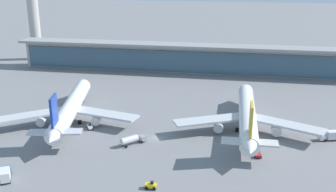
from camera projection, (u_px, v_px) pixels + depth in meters
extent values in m
plane|color=slate|center=(156.00, 138.00, 126.56)|extent=(1200.00, 1200.00, 0.00)
cylinder|color=white|center=(71.00, 107.00, 139.75)|extent=(17.49, 53.69, 5.67)
cone|color=white|center=(85.00, 84.00, 167.50)|extent=(6.55, 6.21, 5.56)
cone|color=white|center=(52.00, 138.00, 112.10)|extent=(6.36, 7.22, 5.10)
cube|color=black|center=(83.00, 84.00, 164.11)|extent=(4.67, 3.23, 0.68)
cube|color=#B7BABF|center=(33.00, 115.00, 134.87)|extent=(22.96, 20.21, 0.68)
cube|color=#B7BABF|center=(104.00, 114.00, 135.85)|extent=(25.22, 11.65, 0.68)
cylinder|color=silver|center=(42.00, 121.00, 135.03)|extent=(3.96, 4.70, 3.13)
cylinder|color=silver|center=(96.00, 120.00, 135.78)|extent=(3.96, 4.70, 3.13)
cube|color=#193899|center=(54.00, 111.00, 114.75)|extent=(2.19, 6.82, 8.80)
cube|color=#B7BABF|center=(55.00, 132.00, 115.76)|extent=(16.21, 7.67, 0.49)
cylinder|color=black|center=(62.00, 122.00, 138.26)|extent=(1.45, 1.60, 1.37)
cylinder|color=black|center=(80.00, 122.00, 138.51)|extent=(1.45, 1.60, 1.37)
cylinder|color=black|center=(82.00, 100.00, 161.65)|extent=(1.45, 1.60, 1.37)
cylinder|color=white|center=(247.00, 114.00, 132.68)|extent=(6.52, 53.85, 5.67)
cone|color=white|center=(246.00, 90.00, 160.07)|extent=(5.64, 5.19, 5.56)
cone|color=white|center=(250.00, 149.00, 105.38)|extent=(5.20, 6.32, 5.10)
cube|color=black|center=(246.00, 90.00, 156.72)|extent=(4.29, 2.41, 0.68)
cube|color=#B7BABF|center=(210.00, 120.00, 130.27)|extent=(24.63, 16.64, 0.68)
cube|color=#B7BABF|center=(286.00, 124.00, 126.42)|extent=(24.79, 16.03, 0.68)
cylinder|color=silver|center=(219.00, 127.00, 129.87)|extent=(3.19, 4.16, 3.13)
cylinder|color=silver|center=(276.00, 130.00, 126.94)|extent=(3.19, 4.16, 3.13)
cube|color=gold|center=(251.00, 119.00, 107.98)|extent=(0.79, 6.85, 8.80)
cube|color=#B7BABF|center=(250.00, 142.00, 109.00)|extent=(15.71, 4.55, 0.49)
cylinder|color=black|center=(237.00, 130.00, 131.85)|extent=(1.19, 1.39, 1.37)
cylinder|color=black|center=(256.00, 131.00, 130.86)|extent=(1.19, 1.39, 1.37)
cylinder|color=black|center=(245.00, 107.00, 154.32)|extent=(1.19, 1.39, 1.37)
cube|color=yellow|center=(151.00, 185.00, 97.15)|extent=(2.82, 1.54, 0.90)
cube|color=black|center=(152.00, 183.00, 96.86)|extent=(0.71, 0.71, 0.70)
cylinder|color=black|center=(146.00, 188.00, 96.77)|extent=(0.90, 0.29, 0.90)
cylinder|color=black|center=(148.00, 185.00, 98.11)|extent=(0.90, 0.29, 0.90)
cylinder|color=black|center=(154.00, 189.00, 96.46)|extent=(0.90, 0.29, 0.90)
cylinder|color=black|center=(155.00, 186.00, 97.80)|extent=(0.90, 0.29, 0.90)
cube|color=#B21E1E|center=(257.00, 153.00, 114.65)|extent=(2.53, 5.02, 0.60)
cube|color=black|center=(256.00, 146.00, 116.63)|extent=(1.51, 4.05, 1.72)
cylinder|color=black|center=(253.00, 152.00, 116.36)|extent=(0.42, 0.93, 0.90)
cylinder|color=black|center=(259.00, 152.00, 116.32)|extent=(0.42, 0.93, 0.90)
cylinder|color=black|center=(255.00, 157.00, 113.16)|extent=(0.42, 0.93, 0.90)
cylinder|color=black|center=(261.00, 157.00, 113.12)|extent=(0.42, 0.93, 0.90)
cube|color=gray|center=(142.00, 138.00, 123.98)|extent=(3.12, 3.10, 1.50)
cylinder|color=silver|center=(129.00, 140.00, 121.04)|extent=(5.35, 5.53, 2.10)
cylinder|color=black|center=(138.00, 140.00, 124.51)|extent=(0.82, 0.85, 0.90)
cylinder|color=black|center=(142.00, 142.00, 122.82)|extent=(0.82, 0.85, 0.90)
cylinder|color=black|center=(122.00, 144.00, 121.27)|extent=(0.82, 0.85, 0.90)
cylinder|color=black|center=(126.00, 147.00, 119.58)|extent=(0.82, 0.85, 0.90)
cube|color=silver|center=(321.00, 137.00, 124.64)|extent=(2.35, 2.70, 1.50)
cube|color=black|center=(319.00, 136.00, 124.48)|extent=(0.67, 2.03, 0.70)
cube|color=silver|center=(334.00, 135.00, 124.78)|extent=(5.05, 3.44, 2.50)
cylinder|color=black|center=(325.00, 141.00, 123.93)|extent=(0.94, 0.51, 0.90)
cylinder|color=black|center=(322.00, 138.00, 125.94)|extent=(0.94, 0.51, 0.90)
cylinder|color=black|center=(336.00, 137.00, 126.34)|extent=(0.94, 0.51, 0.90)
cube|color=silver|center=(90.00, 127.00, 133.69)|extent=(2.81, 3.16, 0.90)
cube|color=black|center=(90.00, 125.00, 133.18)|extent=(0.97, 0.97, 0.70)
cylinder|color=black|center=(87.00, 127.00, 134.41)|extent=(0.74, 0.90, 0.90)
cylinder|color=black|center=(91.00, 127.00, 134.95)|extent=(0.74, 0.90, 0.90)
cylinder|color=black|center=(88.00, 129.00, 132.70)|extent=(0.74, 0.90, 0.90)
cylinder|color=black|center=(93.00, 129.00, 133.24)|extent=(0.74, 0.90, 0.90)
cube|color=#234C9E|center=(6.00, 170.00, 104.24)|extent=(2.89, 2.71, 1.50)
cube|color=black|center=(6.00, 167.00, 104.87)|extent=(1.86, 1.13, 0.70)
cube|color=silver|center=(5.00, 175.00, 100.36)|extent=(4.28, 5.13, 2.50)
cylinder|color=black|center=(2.00, 174.00, 103.42)|extent=(0.69, 0.92, 0.90)
cylinder|color=black|center=(11.00, 173.00, 104.09)|extent=(0.69, 0.92, 0.90)
cylinder|color=black|center=(1.00, 183.00, 99.10)|extent=(0.69, 0.92, 0.90)
cylinder|color=black|center=(10.00, 182.00, 99.77)|extent=(0.69, 0.92, 0.90)
cube|color=#B2ADA3|center=(191.00, 59.00, 207.86)|extent=(184.74, 8.00, 14.00)
cube|color=#3D5B70|center=(190.00, 62.00, 204.04)|extent=(181.04, 0.50, 11.20)
cube|color=gray|center=(191.00, 46.00, 203.68)|extent=(188.43, 12.80, 1.20)
cylinder|color=#B2ADA3|center=(34.00, 18.00, 233.55)|extent=(6.40, 6.40, 49.46)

